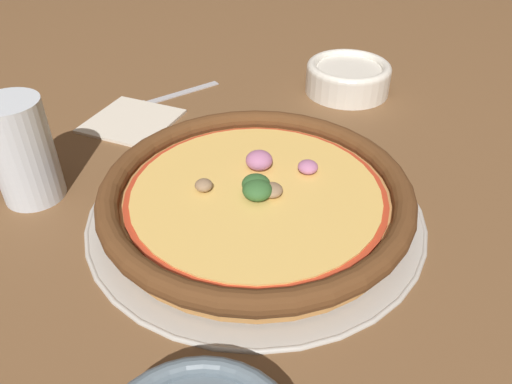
{
  "coord_description": "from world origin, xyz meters",
  "views": [
    {
      "loc": [
        -0.39,
        -0.16,
        0.34
      ],
      "look_at": [
        0.0,
        0.0,
        0.03
      ],
      "focal_mm": 35.0,
      "sensor_mm": 36.0,
      "label": 1
    }
  ],
  "objects_px": {
    "fork": "(164,98)",
    "bowl_far": "(348,76)",
    "pizza": "(256,194)",
    "napkin": "(132,120)",
    "pizza_tray": "(256,209)",
    "drinking_cup": "(22,151)"
  },
  "relations": [
    {
      "from": "bowl_far",
      "to": "fork",
      "type": "bearing_deg",
      "value": 117.49
    },
    {
      "from": "fork",
      "to": "bowl_far",
      "type": "bearing_deg",
      "value": 149.25
    },
    {
      "from": "pizza_tray",
      "to": "fork",
      "type": "distance_m",
      "value": 0.31
    },
    {
      "from": "pizza_tray",
      "to": "fork",
      "type": "xyz_separation_m",
      "value": [
        0.2,
        0.23,
        -0.0
      ]
    },
    {
      "from": "pizza_tray",
      "to": "fork",
      "type": "relative_size",
      "value": 2.39
    },
    {
      "from": "pizza_tray",
      "to": "drinking_cup",
      "type": "height_order",
      "value": "drinking_cup"
    },
    {
      "from": "pizza",
      "to": "drinking_cup",
      "type": "xyz_separation_m",
      "value": [
        -0.07,
        0.24,
        0.03
      ]
    },
    {
      "from": "bowl_far",
      "to": "fork",
      "type": "relative_size",
      "value": 0.85
    },
    {
      "from": "bowl_far",
      "to": "drinking_cup",
      "type": "relative_size",
      "value": 1.09
    },
    {
      "from": "fork",
      "to": "napkin",
      "type": "bearing_deg",
      "value": 28.72
    },
    {
      "from": "napkin",
      "to": "fork",
      "type": "relative_size",
      "value": 0.75
    },
    {
      "from": "pizza",
      "to": "fork",
      "type": "bearing_deg",
      "value": 49.53
    },
    {
      "from": "pizza",
      "to": "drinking_cup",
      "type": "height_order",
      "value": "drinking_cup"
    },
    {
      "from": "bowl_far",
      "to": "napkin",
      "type": "height_order",
      "value": "bowl_far"
    },
    {
      "from": "drinking_cup",
      "to": "napkin",
      "type": "distance_m",
      "value": 0.19
    },
    {
      "from": "drinking_cup",
      "to": "fork",
      "type": "xyz_separation_m",
      "value": [
        0.27,
        -0.01,
        -0.06
      ]
    },
    {
      "from": "pizza",
      "to": "bowl_far",
      "type": "height_order",
      "value": "pizza"
    },
    {
      "from": "drinking_cup",
      "to": "fork",
      "type": "height_order",
      "value": "drinking_cup"
    },
    {
      "from": "pizza_tray",
      "to": "fork",
      "type": "height_order",
      "value": "pizza_tray"
    },
    {
      "from": "pizza_tray",
      "to": "bowl_far",
      "type": "height_order",
      "value": "bowl_far"
    },
    {
      "from": "fork",
      "to": "pizza_tray",
      "type": "bearing_deg",
      "value": 81.26
    },
    {
      "from": "pizza",
      "to": "bowl_far",
      "type": "xyz_separation_m",
      "value": [
        0.33,
        -0.02,
        0.0
      ]
    }
  ]
}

